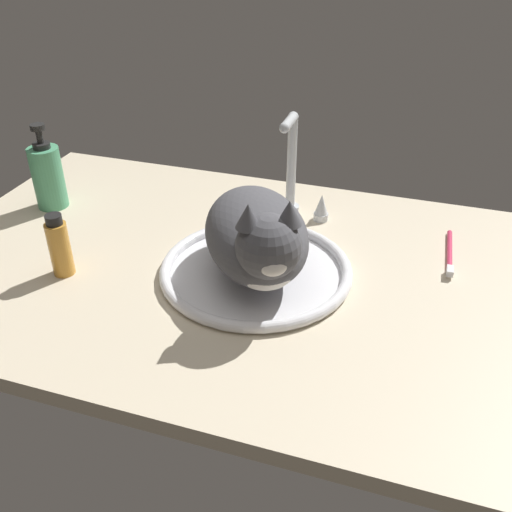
# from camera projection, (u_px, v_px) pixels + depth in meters

# --- Properties ---
(countertop) EXTENTS (1.22, 0.78, 0.03)m
(countertop) POSITION_uv_depth(u_px,v_px,m) (232.00, 271.00, 1.10)
(countertop) COLOR beige
(countertop) RESTS_ON ground
(sink_basin) EXTENTS (0.36, 0.36, 0.02)m
(sink_basin) POSITION_uv_depth(u_px,v_px,m) (256.00, 270.00, 1.06)
(sink_basin) COLOR white
(sink_basin) RESTS_ON countertop
(faucet) EXTENTS (0.17, 0.10, 0.23)m
(faucet) POSITION_uv_depth(u_px,v_px,m) (290.00, 180.00, 1.21)
(faucet) COLOR silver
(faucet) RESTS_ON countertop
(cat) EXTENTS (0.29, 0.37, 0.19)m
(cat) POSITION_uv_depth(u_px,v_px,m) (258.00, 237.00, 1.00)
(cat) COLOR #4C4C51
(cat) RESTS_ON sink_basin
(soap_pump_bottle) EXTENTS (0.07, 0.07, 0.19)m
(soap_pump_bottle) POSITION_uv_depth(u_px,v_px,m) (48.00, 176.00, 1.26)
(soap_pump_bottle) COLOR #4C9E70
(soap_pump_bottle) RESTS_ON countertop
(amber_bottle) EXTENTS (0.04, 0.04, 0.12)m
(amber_bottle) POSITION_uv_depth(u_px,v_px,m) (59.00, 246.00, 1.04)
(amber_bottle) COLOR gold
(amber_bottle) RESTS_ON countertop
(toothbrush) EXTENTS (0.02, 0.17, 0.02)m
(toothbrush) POSITION_uv_depth(u_px,v_px,m) (450.00, 254.00, 1.12)
(toothbrush) COLOR #D83359
(toothbrush) RESTS_ON countertop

